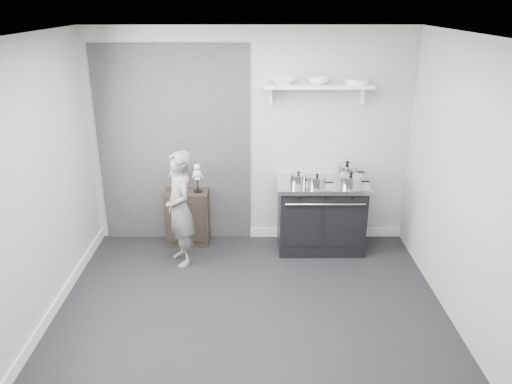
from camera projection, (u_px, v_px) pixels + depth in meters
ground at (250, 315)px, 5.04m from camera, size 4.00×4.00×0.00m
room_shell at (239, 155)px, 4.58m from camera, size 4.02×3.62×2.71m
wall_shelf at (318, 87)px, 5.87m from camera, size 1.30×0.26×0.24m
stove at (320, 215)px, 6.25m from camera, size 1.11×0.69×0.89m
side_cabinet at (188, 218)px, 6.40m from camera, size 0.55×0.32×0.71m
child at (180, 209)px, 5.80m from camera, size 0.52×0.60×1.39m
pot_front_left at (298, 180)px, 5.96m from camera, size 0.29×0.20×0.18m
pot_back_right at (347, 171)px, 6.18m from camera, size 0.36×0.27×0.23m
pot_front_right at (351, 181)px, 5.91m from camera, size 0.36×0.28×0.19m
pot_front_center at (317, 182)px, 5.90m from camera, size 0.30×0.21×0.18m
skeleton_full at (175, 174)px, 6.19m from camera, size 0.13×0.08×0.47m
skeleton_torso at (197, 176)px, 6.20m from camera, size 0.12×0.08×0.42m
bowl_large at (283, 81)px, 5.84m from camera, size 0.28×0.28×0.07m
bowl_small at (318, 81)px, 5.84m from camera, size 0.24×0.24×0.07m
plate_stack at (358, 82)px, 5.85m from camera, size 0.26×0.26×0.06m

